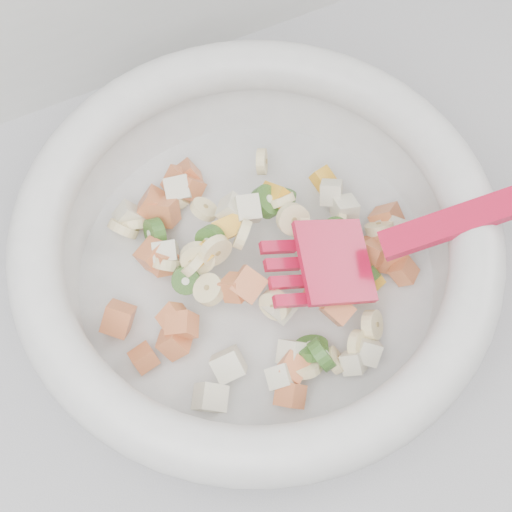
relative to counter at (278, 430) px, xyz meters
name	(u,v)px	position (x,y,z in m)	size (l,w,h in m)	color
counter	(278,430)	(0.00, 0.00, 0.00)	(2.00, 0.60, 0.90)	gray
mixing_bowl	(257,250)	(-0.02, 0.02, 0.51)	(0.49, 0.38, 0.15)	silver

